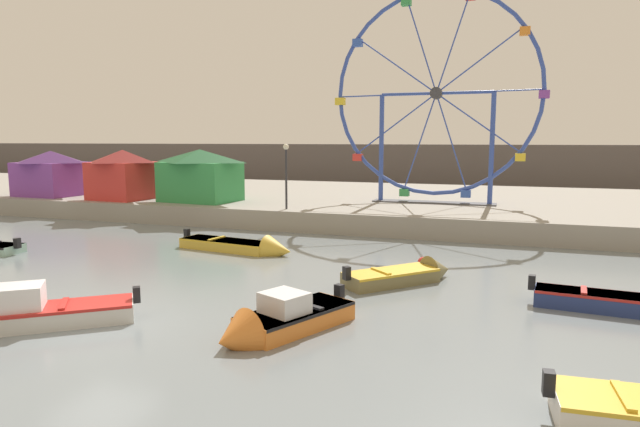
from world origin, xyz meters
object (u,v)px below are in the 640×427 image
at_px(promenade_lamp_near, 286,166).
at_px(motorboat_navy_blue, 626,304).
at_px(carnival_booth_red_striped, 123,173).
at_px(carnival_booth_green_kiosk, 200,174).
at_px(motorboat_orange_hull, 276,322).
at_px(motorboat_pale_grey, 0,317).
at_px(mooring_buoy_orange, 423,263).
at_px(motorboat_olive_wood, 408,274).
at_px(carnival_booth_purple_stall, 52,172).
at_px(ferris_wheel_blue_frame, 436,97).
at_px(motorboat_mustard_yellow, 245,246).

bearing_deg(promenade_lamp_near, motorboat_navy_blue, -35.54).
height_order(carnival_booth_red_striped, promenade_lamp_near, promenade_lamp_near).
bearing_deg(carnival_booth_red_striped, carnival_booth_green_kiosk, 10.02).
xyz_separation_m(carnival_booth_red_striped, promenade_lamp_near, (11.90, -1.39, 0.72)).
height_order(motorboat_orange_hull, motorboat_pale_grey, motorboat_pale_grey).
relative_size(motorboat_pale_grey, mooring_buoy_orange, 12.42).
distance_m(motorboat_orange_hull, carnival_booth_red_striped, 24.76).
bearing_deg(promenade_lamp_near, carnival_booth_green_kiosk, 163.78).
distance_m(motorboat_orange_hull, motorboat_pale_grey, 7.22).
bearing_deg(carnival_booth_red_striped, motorboat_olive_wood, -22.99).
height_order(carnival_booth_purple_stall, mooring_buoy_orange, carnival_booth_purple_stall).
distance_m(motorboat_olive_wood, ferris_wheel_blue_frame, 16.39).
height_order(motorboat_mustard_yellow, carnival_booth_green_kiosk, carnival_booth_green_kiosk).
distance_m(ferris_wheel_blue_frame, mooring_buoy_orange, 14.47).
xyz_separation_m(ferris_wheel_blue_frame, carnival_booth_purple_stall, (-25.38, -3.84, -4.71)).
distance_m(motorboat_mustard_yellow, ferris_wheel_blue_frame, 15.42).
xyz_separation_m(motorboat_mustard_yellow, promenade_lamp_near, (-0.67, 6.38, 3.24)).
relative_size(carnival_booth_red_striped, mooring_buoy_orange, 9.27).
distance_m(motorboat_olive_wood, motorboat_orange_hull, 6.67).
bearing_deg(motorboat_olive_wood, motorboat_orange_hull, -156.71).
relative_size(motorboat_olive_wood, carnival_booth_red_striped, 0.95).
xyz_separation_m(motorboat_orange_hull, carnival_booth_red_striped, (-18.00, 16.83, 2.42)).
xyz_separation_m(carnival_booth_green_kiosk, mooring_buoy_orange, (15.12, -8.85, -2.56)).
bearing_deg(motorboat_olive_wood, promenade_lamp_near, 85.26).
bearing_deg(motorboat_olive_wood, ferris_wheel_blue_frame, 46.98).
distance_m(carnival_booth_red_striped, carnival_booth_purple_stall, 6.19).
distance_m(motorboat_mustard_yellow, mooring_buoy_orange, 7.91).
bearing_deg(motorboat_orange_hull, motorboat_navy_blue, 143.64).
height_order(motorboat_orange_hull, ferris_wheel_blue_frame, ferris_wheel_blue_frame).
xyz_separation_m(motorboat_orange_hull, carnival_booth_green_kiosk, (-12.65, 17.35, 2.45)).
height_order(carnival_booth_green_kiosk, carnival_booth_red_striped, carnival_booth_green_kiosk).
xyz_separation_m(motorboat_mustard_yellow, carnival_booth_green_kiosk, (-7.23, 8.29, 2.54)).
distance_m(ferris_wheel_blue_frame, carnival_booth_red_striped, 20.19).
bearing_deg(motorboat_navy_blue, carnival_booth_green_kiosk, 155.53).
bearing_deg(promenade_lamp_near, carnival_booth_purple_stall, 174.60).
distance_m(motorboat_pale_grey, motorboat_mustard_yellow, 11.19).
relative_size(motorboat_mustard_yellow, carnival_booth_purple_stall, 1.31).
distance_m(carnival_booth_green_kiosk, promenade_lamp_near, 6.86).
height_order(motorboat_orange_hull, carnival_booth_green_kiosk, carnival_booth_green_kiosk).
relative_size(ferris_wheel_blue_frame, carnival_booth_red_striped, 3.08).
distance_m(carnival_booth_red_striped, mooring_buoy_orange, 22.24).
bearing_deg(motorboat_mustard_yellow, carnival_booth_red_striped, 156.82).
relative_size(motorboat_olive_wood, motorboat_mustard_yellow, 0.67).
bearing_deg(carnival_booth_purple_stall, motorboat_olive_wood, -20.39).
distance_m(motorboat_olive_wood, motorboat_mustard_yellow, 8.16).
distance_m(motorboat_mustard_yellow, carnival_booth_green_kiosk, 11.29).
relative_size(motorboat_navy_blue, carnival_booth_purple_stall, 1.07).
bearing_deg(motorboat_orange_hull, motorboat_mustard_yellow, -124.34).
bearing_deg(motorboat_pale_grey, ferris_wheel_blue_frame, -147.24).
height_order(motorboat_orange_hull, motorboat_mustard_yellow, motorboat_orange_hull).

